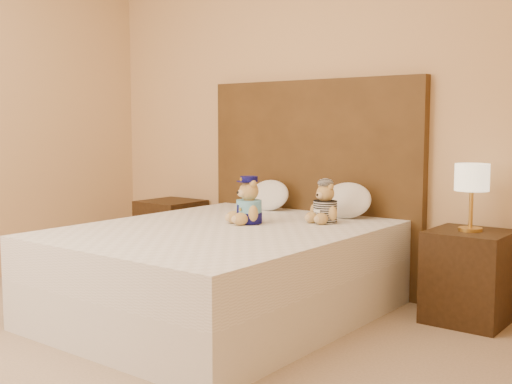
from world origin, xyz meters
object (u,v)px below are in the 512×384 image
(pillow_left, at_px, (269,194))
(pillow_right, at_px, (346,199))
(bed, at_px, (223,271))
(teddy_police, at_px, (249,200))
(nightstand_left, at_px, (171,233))
(teddy_prisoner, at_px, (325,202))
(lamp, at_px, (472,181))
(nightstand_right, at_px, (469,276))

(pillow_left, bearing_deg, pillow_right, 0.00)
(bed, bearing_deg, teddy_police, 82.46)
(nightstand_left, height_order, pillow_right, pillow_right)
(teddy_prisoner, relative_size, pillow_left, 0.77)
(nightstand_left, xyz_separation_m, teddy_police, (1.28, -0.57, 0.42))
(bed, relative_size, pillow_left, 5.85)
(lamp, relative_size, teddy_prisoner, 1.52)
(pillow_right, bearing_deg, teddy_police, -121.01)
(nightstand_right, height_order, pillow_right, pillow_right)
(bed, xyz_separation_m, teddy_prisoner, (0.40, 0.55, 0.41))
(bed, distance_m, teddy_prisoner, 0.79)
(teddy_prisoner, bearing_deg, pillow_right, 104.84)
(bed, bearing_deg, pillow_right, 64.66)
(nightstand_right, distance_m, pillow_right, 0.95)
(teddy_police, height_order, teddy_prisoner, teddy_police)
(pillow_left, bearing_deg, lamp, -1.14)
(nightstand_left, distance_m, teddy_prisoner, 1.72)
(nightstand_left, distance_m, teddy_police, 1.47)
(nightstand_right, height_order, teddy_police, teddy_police)
(teddy_police, height_order, pillow_right, teddy_police)
(nightstand_right, relative_size, pillow_right, 1.49)
(nightstand_left, bearing_deg, pillow_left, 1.74)
(teddy_prisoner, bearing_deg, nightstand_left, -174.81)
(nightstand_right, xyz_separation_m, pillow_left, (-1.51, 0.03, 0.40))
(teddy_police, xyz_separation_m, pillow_right, (0.36, 0.60, -0.02))
(nightstand_right, distance_m, lamp, 0.57)
(teddy_police, bearing_deg, bed, -72.94)
(bed, bearing_deg, teddy_prisoner, 54.10)
(teddy_prisoner, bearing_deg, bed, -112.08)
(lamp, height_order, teddy_police, lamp)
(pillow_left, height_order, pillow_right, pillow_right)
(teddy_police, bearing_deg, lamp, 49.80)
(bed, bearing_deg, pillow_left, 107.43)
(lamp, relative_size, pillow_left, 1.17)
(lamp, xyz_separation_m, pillow_left, (-1.51, 0.03, -0.18))
(bed, distance_m, teddy_police, 0.48)
(bed, distance_m, nightstand_left, 1.48)
(teddy_police, relative_size, pillow_left, 0.87)
(lamp, distance_m, teddy_police, 1.36)
(bed, xyz_separation_m, teddy_police, (0.03, 0.23, 0.42))
(nightstand_right, height_order, pillow_left, pillow_left)
(bed, height_order, pillow_right, pillow_right)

